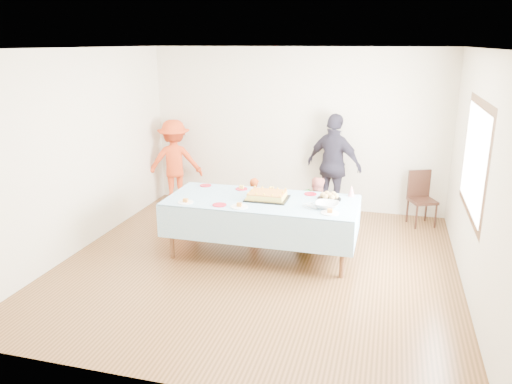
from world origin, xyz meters
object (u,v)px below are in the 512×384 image
party_table (262,203)px  adult_left (175,162)px  birthday_cake (267,196)px  dining_chair (421,195)px

party_table → adult_left: bearing=138.2°
birthday_cake → dining_chair: 2.73m
dining_chair → adult_left: adult_left is taller
birthday_cake → adult_left: bearing=139.7°
party_table → birthday_cake: size_ratio=4.53×
adult_left → dining_chair: bearing=160.9°
party_table → dining_chair: bearing=40.9°
dining_chair → adult_left: bearing=155.7°
adult_left → party_table: bearing=119.5°
party_table → birthday_cake: bearing=30.5°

